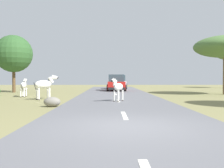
# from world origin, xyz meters

# --- Properties ---
(ground_plane) EXTENTS (90.00, 90.00, 0.00)m
(ground_plane) POSITION_xyz_m (0.00, 0.00, 0.00)
(ground_plane) COLOR olive
(road) EXTENTS (6.00, 64.00, 0.05)m
(road) POSITION_xyz_m (-0.02, 0.00, 0.03)
(road) COLOR slate
(road) RESTS_ON ground_plane
(lane_markings) EXTENTS (0.16, 56.00, 0.01)m
(lane_markings) POSITION_xyz_m (-0.02, -1.00, 0.05)
(lane_markings) COLOR silver
(lane_markings) RESTS_ON road
(zebra_0) EXTENTS (0.88, 1.36, 1.39)m
(zebra_0) POSITION_xyz_m (-0.06, 7.61, 0.88)
(zebra_0) COLOR silver
(zebra_0) RESTS_ON road
(zebra_1) EXTENTS (0.49, 1.51, 1.42)m
(zebra_1) POSITION_xyz_m (-7.01, 11.81, 0.85)
(zebra_1) COLOR silver
(zebra_1) RESTS_ON ground_plane
(zebra_2) EXTENTS (1.48, 1.29, 1.65)m
(zebra_2) POSITION_xyz_m (-4.82, 9.40, 0.98)
(zebra_2) COLOR silver
(zebra_2) RESTS_ON ground_plane
(car_0) EXTENTS (2.11, 4.39, 1.74)m
(car_0) POSITION_xyz_m (0.58, 25.30, 0.85)
(car_0) COLOR silver
(car_0) RESTS_ON road
(car_1) EXTENTS (2.07, 4.36, 1.74)m
(car_1) POSITION_xyz_m (0.20, 20.20, 0.85)
(car_1) COLOR red
(car_1) RESTS_ON road
(tree_1) EXTENTS (3.62, 3.62, 5.60)m
(tree_1) POSITION_xyz_m (-9.90, 17.54, 3.77)
(tree_1) COLOR brown
(tree_1) RESTS_ON ground_plane
(rock_0) EXTENTS (0.82, 0.58, 0.49)m
(rock_0) POSITION_xyz_m (-3.38, 5.22, 0.25)
(rock_0) COLOR gray
(rock_0) RESTS_ON ground_plane
(rock_1) EXTENTS (0.58, 0.58, 0.34)m
(rock_1) POSITION_xyz_m (-10.10, 21.41, 0.17)
(rock_1) COLOR #A89E8C
(rock_1) RESTS_ON ground_plane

